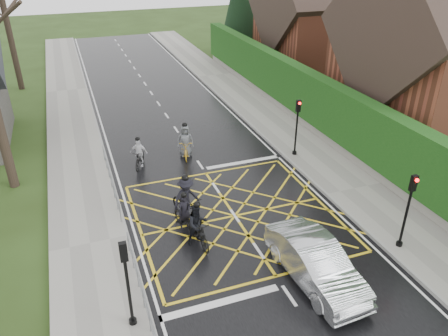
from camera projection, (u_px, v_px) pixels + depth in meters
ground at (235, 216)px, 18.69m from camera, size 120.00×120.00×0.00m
road at (235, 216)px, 18.69m from camera, size 9.00×80.00×0.01m
sidewalk_right at (354, 190)px, 20.47m from camera, size 3.00×80.00×0.15m
sidewalk_left at (90, 245)px, 16.84m from camera, size 3.00×80.00×0.15m
stone_wall at (320, 131)px, 25.84m from camera, size 0.50×38.00×0.70m
hedge at (323, 103)px, 25.01m from camera, size 0.90×38.00×2.80m
house_far at (323, 21)px, 36.00m from camera, size 9.80×8.80×10.30m
conifer at (241, 3)px, 41.11m from camera, size 4.60×4.60×10.00m
railing_south at (140, 282)px, 14.02m from camera, size 0.05×5.04×1.03m
railing_north at (110, 175)px, 20.22m from camera, size 0.05×6.04×1.03m
traffic_light_ne at (297, 128)px, 22.92m from camera, size 0.24×0.31×3.21m
traffic_light_se at (407, 212)px, 15.96m from camera, size 0.24×0.31×3.21m
traffic_light_sw at (128, 285)px, 12.64m from camera, size 0.24×0.31×3.21m
cyclist_rear at (185, 217)px, 17.62m from camera, size 1.00×1.84×1.70m
cyclist_back at (198, 228)px, 16.72m from camera, size 0.91×1.93×1.88m
cyclist_mid at (186, 202)px, 18.27m from camera, size 1.36×2.21×2.03m
cyclist_front at (139, 156)px, 22.39m from camera, size 1.11×1.70×1.66m
cyclist_lead at (186, 145)px, 23.43m from camera, size 1.18×2.10×1.93m
car at (316, 263)px, 14.89m from camera, size 1.85×4.65×1.51m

